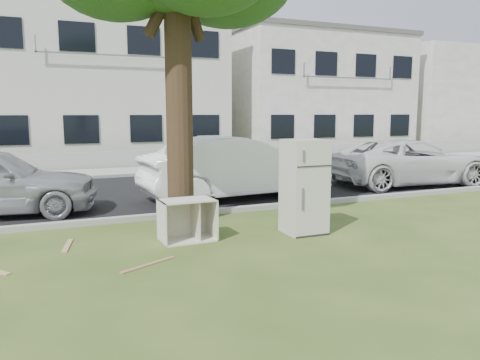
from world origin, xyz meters
name	(u,v)px	position (x,y,z in m)	size (l,w,h in m)	color
ground	(232,244)	(0.00, 0.00, 0.00)	(120.00, 120.00, 0.00)	#364B1B
road	(155,192)	(0.00, 6.00, 0.01)	(120.00, 7.00, 0.01)	black
kerb_near	(190,216)	(0.00, 2.45, 0.00)	(120.00, 0.18, 0.12)	gray
kerb_far	(133,177)	(0.00, 9.55, 0.00)	(120.00, 0.18, 0.12)	gray
sidewalk	(126,172)	(0.00, 11.00, 0.01)	(120.00, 2.80, 0.01)	gray
low_wall	(119,159)	(0.00, 12.60, 0.35)	(120.00, 0.15, 0.70)	gray
townhouse_center	(101,84)	(0.00, 17.50, 3.72)	(11.22, 8.16, 7.44)	beige
townhouse_right	(306,94)	(12.00, 17.50, 3.42)	(10.20, 8.16, 6.84)	white
filler_right	(467,100)	(26.00, 18.00, 3.20)	(16.00, 9.00, 6.40)	beige
fridge	(304,187)	(1.58, 0.20, 0.90)	(0.74, 0.69, 1.80)	silver
cabinet	(187,220)	(-0.64, 0.54, 0.38)	(0.98, 0.60, 0.76)	beige
plank_a	(148,265)	(-1.60, -0.58, 0.01)	(1.00, 0.08, 0.02)	olive
plank_c	(68,246)	(-2.67, 1.00, 0.01)	(0.82, 0.09, 0.02)	tan
car_center	(236,168)	(1.80, 4.10, 0.84)	(1.77, 5.07, 1.67)	white
car_right	(409,162)	(7.85, 4.15, 0.73)	(2.42, 5.25, 1.46)	silver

